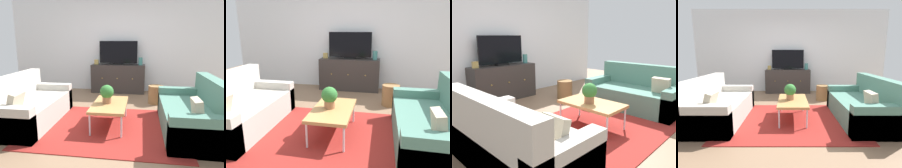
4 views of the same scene
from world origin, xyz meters
TOP-DOWN VIEW (x-y plane):
  - ground_plane at (0.00, 0.00)m, footprint 10.00×10.00m
  - wall_back at (0.00, 2.55)m, footprint 6.40×0.12m
  - area_rug at (0.00, -0.15)m, footprint 2.50×1.90m
  - couch_left_side at (-1.44, -0.10)m, footprint 0.89×1.72m
  - couch_right_side at (1.44, -0.10)m, footprint 0.89×1.72m
  - coffee_table at (0.04, -0.07)m, footprint 0.56×0.96m
  - potted_plant at (-0.01, -0.06)m, footprint 0.23×0.23m
  - tv_console at (-0.08, 2.27)m, footprint 1.45×0.47m
  - flat_screen_tv at (-0.08, 2.29)m, footprint 1.03×0.16m
  - glass_vase at (0.52, 2.27)m, footprint 0.11×0.11m
  - mantel_clock at (-0.69, 2.27)m, footprint 0.11×0.07m
  - wicker_basket at (0.89, 1.32)m, footprint 0.34×0.34m

SIDE VIEW (x-z plane):
  - ground_plane at x=0.00m, z-range 0.00..0.00m
  - area_rug at x=0.00m, z-range 0.00..0.01m
  - wicker_basket at x=0.89m, z-range 0.00..0.42m
  - couch_left_side at x=-1.44m, z-range -0.15..0.69m
  - couch_right_side at x=1.44m, z-range -0.15..0.69m
  - coffee_table at x=0.04m, z-range 0.17..0.56m
  - tv_console at x=-0.08m, z-range 0.00..0.77m
  - potted_plant at x=-0.01m, z-range 0.41..0.72m
  - mantel_clock at x=-0.69m, z-range 0.77..0.90m
  - glass_vase at x=0.52m, z-range 0.77..0.97m
  - flat_screen_tv at x=-0.08m, z-range 0.77..1.41m
  - wall_back at x=0.00m, z-range 0.00..2.70m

